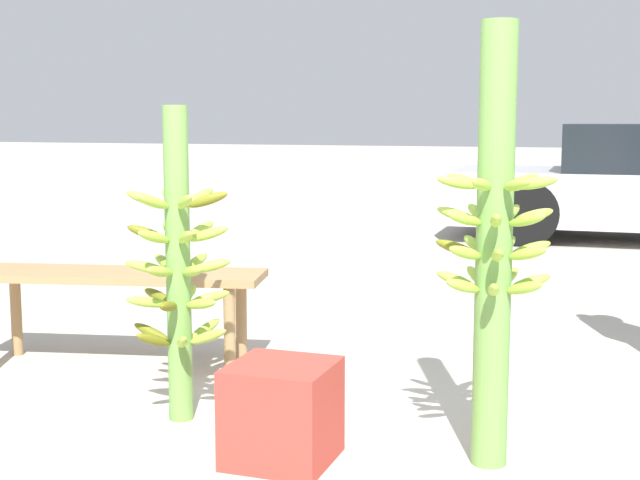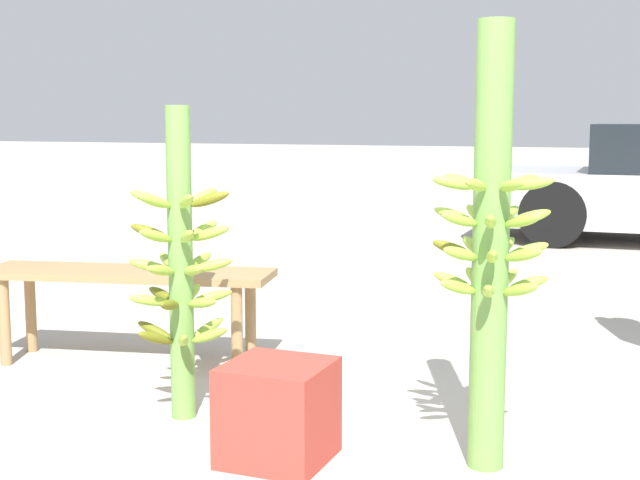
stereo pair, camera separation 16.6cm
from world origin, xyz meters
TOP-DOWN VIEW (x-y plane):
  - ground_plane at (0.00, 0.00)m, footprint 80.00×80.00m
  - banana_stalk_left at (-0.76, 0.27)m, footprint 0.45×0.46m
  - banana_stalk_center at (0.60, 0.20)m, footprint 0.45×0.45m
  - market_bench at (-1.48, 0.92)m, footprint 1.60×0.72m
  - produce_crate at (-0.16, -0.03)m, footprint 0.38×0.38m

SIDE VIEW (x-z plane):
  - ground_plane at x=0.00m, z-range 0.00..0.00m
  - produce_crate at x=-0.16m, z-range 0.00..0.38m
  - market_bench at x=-1.48m, z-range 0.18..0.69m
  - banana_stalk_left at x=-0.76m, z-range 0.00..1.36m
  - banana_stalk_center at x=0.60m, z-range 0.01..1.67m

